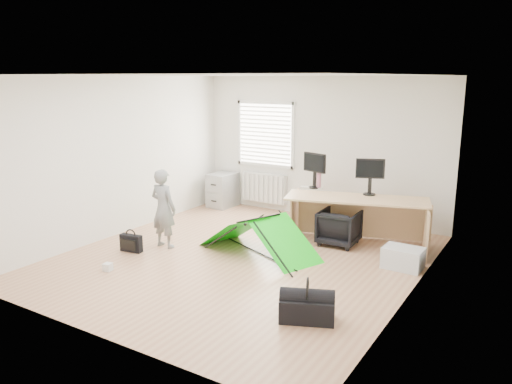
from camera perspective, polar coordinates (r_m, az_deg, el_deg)
The scene contains 18 objects.
ground at distance 7.61m, azimuth -1.59°, elevation -7.57°, with size 5.50×5.50×0.00m, color tan.
back_wall at distance 9.64m, azimuth 7.37°, elevation 5.00°, with size 5.00×0.02×2.70m, color silver.
window at distance 10.13m, azimuth 1.07°, elevation 6.63°, with size 1.20×0.06×1.20m, color silver.
radiator at distance 10.27m, azimuth 0.93°, elevation 0.50°, with size 1.00×0.12×0.60m, color silver.
desk at distance 8.30m, azimuth 11.33°, elevation -3.26°, with size 2.27×0.72×0.77m, color tan.
filing_cabinet at distance 10.53m, azimuth -3.83°, elevation 0.23°, with size 0.45×0.61×0.71m, color #939698.
monitor_left at distance 8.76m, azimuth 6.73°, elevation 1.91°, with size 0.48×0.10×0.46m, color black.
monitor_right at distance 8.41m, azimuth 12.89°, elevation 1.16°, with size 0.47×0.10×0.45m, color black.
keyboard at distance 8.81m, azimuth 6.41°, elevation 0.52°, with size 0.40×0.13×0.02m, color beige.
thermos at distance 8.76m, azimuth 7.20°, elevation 1.29°, with size 0.08×0.08×0.27m, color #AE6177.
office_chair at distance 8.24m, azimuth 9.47°, elevation -4.02°, with size 0.61×0.63×0.57m, color black.
person at distance 8.06m, azimuth -10.53°, elevation -1.86°, with size 0.46×0.31×1.28m, color slate.
kite at distance 7.70m, azimuth 0.32°, elevation -5.06°, with size 1.84×0.81×0.57m, color #14D316, non-canonical shape.
storage_crate at distance 7.49m, azimuth 16.45°, elevation -7.24°, with size 0.55×0.38×0.31m, color silver.
tote_bag at distance 10.78m, azimuth -3.51°, elevation -0.22°, with size 0.36×0.16×0.42m, color #1C7778.
laptop_bag at distance 8.09m, azimuth -14.08°, elevation -5.69°, with size 0.36×0.11×0.27m, color black.
white_box at distance 7.42m, azimuth -16.58°, elevation -8.23°, with size 0.11×0.11×0.11m, color silver.
duffel_bag at distance 5.77m, azimuth 5.84°, elevation -13.20°, with size 0.61×0.31×0.27m, color black.
Camera 1 is at (3.91, -5.96, 2.67)m, focal length 35.00 mm.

